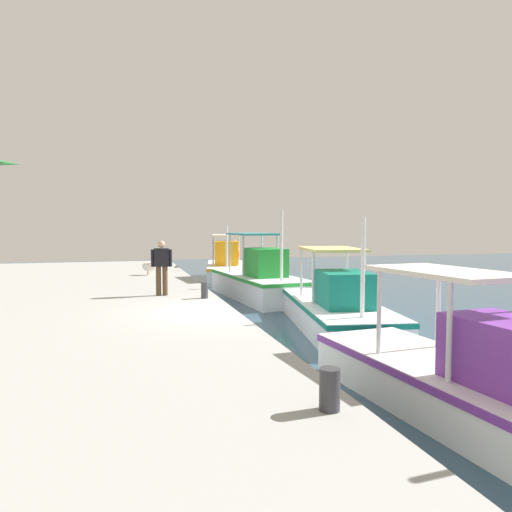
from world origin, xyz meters
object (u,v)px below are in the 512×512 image
object	(u,v)px
fishing_boat_second	(259,281)
fisherman_standing	(162,265)
pelican	(149,266)
mooring_bollard_second	(330,389)
mooring_bollard_nearest	(205,290)
fishing_boat_third	(337,309)
fishing_boat_fourth	(473,385)
fishing_boat_nearest	(226,267)

from	to	relation	value
fishing_boat_second	fisherman_standing	distance (m)	5.59
fishing_boat_second	pelican	size ratio (longest dim) A/B	7.10
pelican	mooring_bollard_second	size ratio (longest dim) A/B	1.84
mooring_bollard_nearest	mooring_bollard_second	size ratio (longest dim) A/B	0.98
fishing_boat_third	pelican	size ratio (longest dim) A/B	7.10
fishing_boat_fourth	mooring_bollard_nearest	size ratio (longest dim) A/B	12.93
fishing_boat_third	fishing_boat_fourth	distance (m)	6.49
mooring_bollard_nearest	pelican	bearing A→B (deg)	-170.27
mooring_bollard_nearest	fishing_boat_fourth	bearing A→B (deg)	18.41
fisherman_standing	mooring_bollard_nearest	xyz separation A→B (m)	(0.94, 1.18, -0.71)
fishing_boat_second	mooring_bollard_nearest	size ratio (longest dim) A/B	13.31
pelican	mooring_bollard_second	world-z (taller)	pelican
fishing_boat_second	pelican	bearing A→B (deg)	-123.36
fishing_boat_nearest	fishing_boat_fourth	world-z (taller)	fishing_boat_fourth
fishing_boat_nearest	mooring_bollard_second	xyz separation A→B (m)	(20.11, -3.01, 0.34)
mooring_bollard_nearest	mooring_bollard_second	bearing A→B (deg)	0.00
fishing_boat_nearest	fisherman_standing	distance (m)	11.13
fishing_boat_fourth	mooring_bollard_second	distance (m)	2.86
fishing_boat_second	mooring_bollard_nearest	bearing A→B (deg)	-33.26
pelican	mooring_bollard_second	bearing A→B (deg)	4.41
fishing_boat_third	pelican	bearing A→B (deg)	-152.06
fishing_boat_fourth	fisherman_standing	world-z (taller)	fishing_boat_fourth
fishing_boat_fourth	mooring_bollard_nearest	world-z (taller)	fishing_boat_fourth
fishing_boat_third	pelican	world-z (taller)	fishing_boat_third
fishing_boat_third	mooring_bollard_nearest	size ratio (longest dim) A/B	13.32
mooring_bollard_second	fishing_boat_second	bearing A→B (deg)	167.54
pelican	mooring_bollard_second	xyz separation A→B (m)	(16.23, 1.25, -0.15)
fishing_boat_nearest	fishing_boat_third	xyz separation A→B (m)	(12.86, 0.50, -0.11)
fishing_boat_second	fishing_boat_third	world-z (taller)	fishing_boat_second
pelican	fisherman_standing	distance (m)	6.40
mooring_bollard_nearest	mooring_bollard_second	world-z (taller)	mooring_bollard_second
fishing_boat_second	fishing_boat_third	xyz separation A→B (m)	(6.20, 0.54, -0.12)
fisherman_standing	pelican	bearing A→B (deg)	-179.35
fishing_boat_nearest	fisherman_standing	world-z (taller)	fishing_boat_nearest
fishing_boat_second	mooring_bollard_nearest	xyz separation A→B (m)	(4.53, -2.97, 0.33)
fishing_boat_nearest	fishing_boat_second	world-z (taller)	fishing_boat_second
fishing_boat_second	fishing_boat_fourth	size ratio (longest dim) A/B	1.03
fishing_boat_fourth	mooring_bollard_nearest	distance (m)	8.56
mooring_bollard_second	pelican	bearing A→B (deg)	-175.59
fishing_boat_fourth	mooring_bollard_nearest	bearing A→B (deg)	-161.59
pelican	fishing_boat_nearest	bearing A→B (deg)	132.26
fishing_boat_third	mooring_bollard_nearest	distance (m)	3.92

